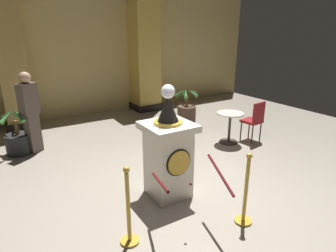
{
  "coord_description": "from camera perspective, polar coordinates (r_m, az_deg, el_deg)",
  "views": [
    {
      "loc": [
        -2.38,
        -3.45,
        2.51
      ],
      "look_at": [
        -0.27,
        -0.03,
        1.16
      ],
      "focal_mm": 30.57,
      "sensor_mm": 36.0,
      "label": 1
    }
  ],
  "objects": [
    {
      "name": "potted_palm_left",
      "position": [
        6.87,
        -27.64,
        -2.48
      ],
      "size": [
        0.65,
        0.65,
        1.01
      ],
      "color": "black",
      "rests_on": "ground_plane"
    },
    {
      "name": "stanchion_far",
      "position": [
        4.09,
        15.12,
        -13.87
      ],
      "size": [
        0.24,
        0.24,
        1.03
      ],
      "color": "gold",
      "rests_on": "ground_plane"
    },
    {
      "name": "bystander_guest",
      "position": [
        6.62,
        -25.84,
        2.77
      ],
      "size": [
        0.42,
        0.38,
        1.73
      ],
      "color": "brown",
      "rests_on": "ground_plane"
    },
    {
      "name": "cafe_table",
      "position": [
        6.74,
        12.21,
        0.46
      ],
      "size": [
        0.62,
        0.62,
        0.73
      ],
      "color": "#332D28",
      "rests_on": "ground_plane"
    },
    {
      "name": "ground_plane",
      "position": [
        4.89,
        2.59,
        -12.37
      ],
      "size": [
        12.62,
        12.62,
        0.0
      ],
      "primitive_type": "plane",
      "color": "#9E9384"
    },
    {
      "name": "cafe_chair_red",
      "position": [
        6.95,
        16.9,
        1.53
      ],
      "size": [
        0.45,
        0.45,
        0.96
      ],
      "color": "black",
      "rests_on": "ground_plane"
    },
    {
      "name": "column_right",
      "position": [
        9.44,
        -4.73,
        13.91
      ],
      "size": [
        0.95,
        0.95,
        3.55
      ],
      "color": "black",
      "rests_on": "ground_plane"
    },
    {
      "name": "velvet_rope",
      "position": [
        3.58,
        4.56,
        -10.27
      ],
      "size": [
        1.01,
        0.99,
        0.22
      ],
      "color": "#591419"
    },
    {
      "name": "pedestal_clock",
      "position": [
        4.4,
        0.03,
        -5.49
      ],
      "size": [
        0.72,
        0.72,
        1.78
      ],
      "color": "silver",
      "rests_on": "ground_plane"
    },
    {
      "name": "potted_palm_right",
      "position": [
        8.28,
        3.74,
        2.99
      ],
      "size": [
        0.67,
        0.67,
        1.0
      ],
      "color": "#4C3828",
      "rests_on": "ground_plane"
    },
    {
      "name": "stanchion_near",
      "position": [
        3.66,
        -7.84,
        -17.53
      ],
      "size": [
        0.24,
        0.24,
        1.04
      ],
      "color": "gold",
      "rests_on": "ground_plane"
    },
    {
      "name": "column_left",
      "position": [
        8.43,
        -28.8,
        11.21
      ],
      "size": [
        0.81,
        0.81,
        3.55
      ],
      "color": "black",
      "rests_on": "ground_plane"
    },
    {
      "name": "back_wall",
      "position": [
        9.16,
        -16.97,
        13.61
      ],
      "size": [
        12.62,
        0.16,
        3.7
      ],
      "primitive_type": "cube",
      "color": "tan",
      "rests_on": "ground_plane"
    }
  ]
}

